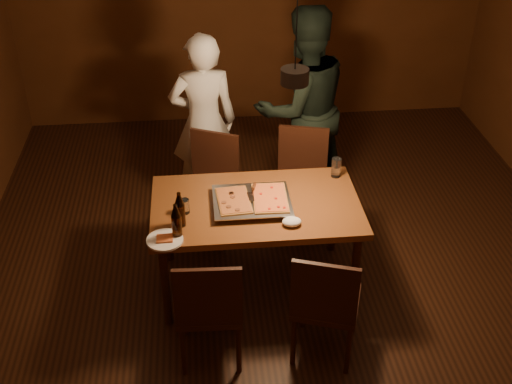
{
  "coord_description": "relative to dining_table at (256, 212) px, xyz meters",
  "views": [
    {
      "loc": [
        -0.61,
        -3.72,
        3.33
      ],
      "look_at": [
        -0.24,
        0.08,
        0.85
      ],
      "focal_mm": 45.0,
      "sensor_mm": 36.0,
      "label": 1
    }
  ],
  "objects": [
    {
      "name": "napkin",
      "position": [
        0.22,
        -0.28,
        0.1
      ],
      "size": [
        0.13,
        0.1,
        0.06
      ],
      "primitive_type": "ellipsoid",
      "color": "white",
      "rests_on": "dining_table"
    },
    {
      "name": "pizza_tray",
      "position": [
        -0.03,
        -0.02,
        0.1
      ],
      "size": [
        0.59,
        0.49,
        0.05
      ],
      "primitive_type": "cube",
      "rotation": [
        0.0,
        0.0,
        -0.08
      ],
      "color": "silver",
      "rests_on": "dining_table"
    },
    {
      "name": "pizza_cheese",
      "position": [
        0.1,
        -0.02,
        0.13
      ],
      "size": [
        0.25,
        0.39,
        0.02
      ],
      "primitive_type": "cube",
      "rotation": [
        0.0,
        0.0,
        -0.03
      ],
      "color": "gold",
      "rests_on": "pizza_tray"
    },
    {
      "name": "diner_white",
      "position": [
        -0.34,
        1.22,
        0.13
      ],
      "size": [
        0.61,
        0.43,
        1.61
      ],
      "primitive_type": "imported",
      "rotation": [
        0.0,
        0.0,
        3.22
      ],
      "color": "white",
      "rests_on": "floor"
    },
    {
      "name": "chair_far_left",
      "position": [
        -0.3,
        0.76,
        -0.14
      ],
      "size": [
        0.56,
        0.56,
        0.49
      ],
      "rotation": [
        0.0,
        0.0,
        2.72
      ],
      "color": "#38190F",
      "rests_on": "floor"
    },
    {
      "name": "plate_slice",
      "position": [
        -0.64,
        -0.38,
        0.08
      ],
      "size": [
        0.24,
        0.24,
        0.03
      ],
      "color": "white",
      "rests_on": "dining_table"
    },
    {
      "name": "water_glass_right",
      "position": [
        0.65,
        0.32,
        0.15
      ],
      "size": [
        0.07,
        0.07,
        0.15
      ],
      "primitive_type": "cylinder",
      "color": "silver",
      "rests_on": "dining_table"
    },
    {
      "name": "spatula",
      "position": [
        -0.03,
        -0.0,
        0.14
      ],
      "size": [
        0.14,
        0.25,
        0.04
      ],
      "primitive_type": null,
      "rotation": [
        0.0,
        0.0,
        -0.22
      ],
      "color": "silver",
      "rests_on": "pizza_tray"
    },
    {
      "name": "pendant_lamp",
      "position": [
        0.24,
        -0.08,
        1.08
      ],
      "size": [
        0.18,
        0.18,
        1.1
      ],
      "color": "black",
      "rests_on": "ceiling"
    },
    {
      "name": "diner_dark",
      "position": [
        0.52,
        1.2,
        0.23
      ],
      "size": [
        1.05,
        0.92,
        1.81
      ],
      "primitive_type": "imported",
      "rotation": [
        0.0,
        0.0,
        3.45
      ],
      "color": "black",
      "rests_on": "floor"
    },
    {
      "name": "beer_bottle_b",
      "position": [
        -0.54,
        -0.21,
        0.2
      ],
      "size": [
        0.07,
        0.07,
        0.26
      ],
      "color": "black",
      "rests_on": "dining_table"
    },
    {
      "name": "beer_bottle_a",
      "position": [
        -0.56,
        -0.34,
        0.2
      ],
      "size": [
        0.07,
        0.07,
        0.26
      ],
      "color": "black",
      "rests_on": "dining_table"
    },
    {
      "name": "chair_near_left",
      "position": [
        -0.37,
        -0.77,
        -0.14
      ],
      "size": [
        0.44,
        0.44,
        0.49
      ],
      "rotation": [
        0.0,
        0.0,
        -0.05
      ],
      "color": "#38190F",
      "rests_on": "floor"
    },
    {
      "name": "dining_table",
      "position": [
        0.0,
        0.0,
        0.0
      ],
      "size": [
        1.5,
        0.9,
        0.75
      ],
      "color": "brown",
      "rests_on": "floor"
    },
    {
      "name": "chair_near_right",
      "position": [
        0.37,
        -0.8,
        -0.14
      ],
      "size": [
        0.53,
        0.53,
        0.49
      ],
      "rotation": [
        0.0,
        0.0,
        -0.32
      ],
      "color": "#38190F",
      "rests_on": "floor"
    },
    {
      "name": "room_shell",
      "position": [
        0.24,
        -0.08,
        0.72
      ],
      "size": [
        6.0,
        6.0,
        6.0
      ],
      "color": "#341A0E",
      "rests_on": "ground"
    },
    {
      "name": "water_glass_left",
      "position": [
        -0.51,
        -0.06,
        0.13
      ],
      "size": [
        0.07,
        0.07,
        0.11
      ],
      "primitive_type": "cylinder",
      "color": "silver",
      "rests_on": "dining_table"
    },
    {
      "name": "chair_far_right",
      "position": [
        0.46,
        0.77,
        -0.14
      ],
      "size": [
        0.52,
        0.52,
        0.49
      ],
      "rotation": [
        0.0,
        0.0,
        2.88
      ],
      "color": "#38190F",
      "rests_on": "floor"
    },
    {
      "name": "pizza_meat",
      "position": [
        -0.16,
        -0.03,
        0.13
      ],
      "size": [
        0.25,
        0.37,
        0.02
      ],
      "primitive_type": "cube",
      "rotation": [
        0.0,
        0.0,
        0.08
      ],
      "color": "maroon",
      "rests_on": "pizza_tray"
    }
  ]
}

